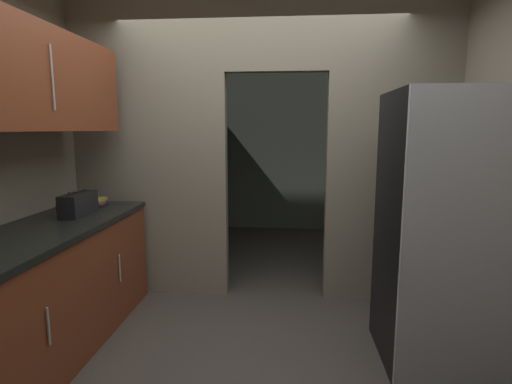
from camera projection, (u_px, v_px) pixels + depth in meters
The scene contains 8 objects.
ground at pixel (245, 366), 2.66m from camera, with size 20.00×20.00×0.00m, color #47423D.
kitchen_partition at pixel (255, 138), 3.62m from camera, with size 3.45×0.12×2.78m.
adjoining_room_shell at pixel (270, 142), 5.43m from camera, with size 3.45×2.67×2.78m.
refrigerator at pixel (446, 231), 2.61m from camera, with size 0.77×0.77×1.80m.
lower_cabinet_run at pixel (43, 294), 2.72m from camera, with size 0.68×2.15×0.89m.
upper_cabinet_counterside at pixel (25, 78), 2.50m from camera, with size 0.36×1.93×0.66m.
boombox at pixel (78, 204), 3.10m from camera, with size 0.15×0.36×0.20m.
book_stack at pixel (97, 202), 3.45m from camera, with size 0.14×0.16×0.07m.
Camera 1 is at (0.28, -2.43, 1.55)m, focal length 28.12 mm.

